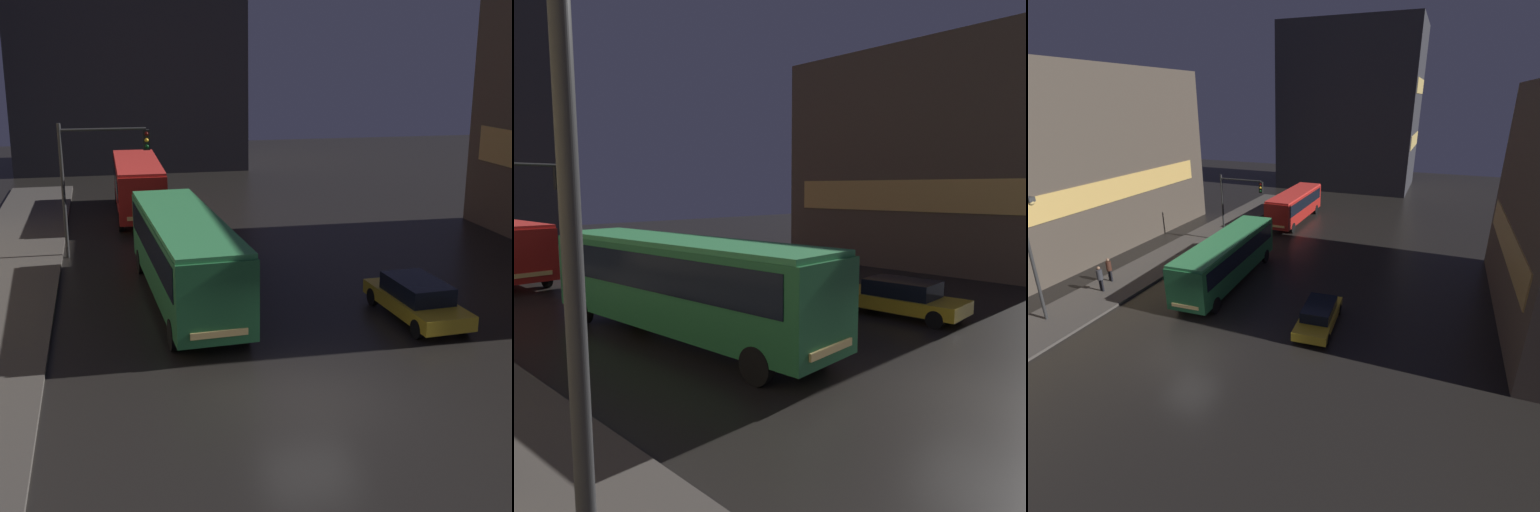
# 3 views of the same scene
# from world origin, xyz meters

# --- Properties ---
(ground_plane) EXTENTS (120.00, 120.00, 0.00)m
(ground_plane) POSITION_xyz_m (0.00, 0.00, 0.00)
(ground_plane) COLOR black
(sidewalk_left) EXTENTS (4.00, 48.00, 0.15)m
(sidewalk_left) POSITION_xyz_m (-9.00, 10.00, 0.07)
(sidewalk_left) COLOR #47423D
(sidewalk_left) RESTS_ON ground
(building_left_tower) EXTENTS (10.07, 28.97, 14.54)m
(building_left_tower) POSITION_xyz_m (-18.34, 8.57, 7.26)
(building_left_tower) COLOR #4C4238
(building_left_tower) RESTS_ON ground
(building_far_backdrop) EXTENTS (18.07, 12.00, 21.30)m
(building_far_backdrop) POSITION_xyz_m (-2.43, 45.02, 10.65)
(building_far_backdrop) COLOR #2D2D33
(building_far_backdrop) RESTS_ON ground
(bus_near) EXTENTS (3.11, 11.47, 3.26)m
(bus_near) POSITION_xyz_m (-2.30, 8.40, 2.01)
(bus_near) COLOR #236B38
(bus_near) RESTS_ON ground
(bus_far) EXTENTS (2.56, 10.25, 3.15)m
(bus_far) POSITION_xyz_m (-3.05, 24.02, 1.95)
(bus_far) COLOR #AD1E19
(bus_far) RESTS_ON ground
(car_taxi) EXTENTS (2.15, 4.87, 1.40)m
(car_taxi) POSITION_xyz_m (5.32, 5.04, 0.73)
(car_taxi) COLOR gold
(car_taxi) RESTS_ON ground
(pedestrian_near) EXTENTS (0.53, 0.53, 1.76)m
(pedestrian_near) POSITION_xyz_m (-9.26, 3.73, 1.20)
(pedestrian_near) COLOR black
(pedestrian_near) RESTS_ON sidewalk_left
(pedestrian_mid) EXTENTS (0.49, 0.49, 1.70)m
(pedestrian_mid) POSITION_xyz_m (-9.87, 5.16, 1.14)
(pedestrian_mid) COLOR black
(pedestrian_mid) RESTS_ON sidewalk_left
(traffic_light_main) EXTENTS (3.97, 0.35, 6.03)m
(traffic_light_main) POSITION_xyz_m (-5.35, 15.68, 4.15)
(traffic_light_main) COLOR #2D2D2D
(traffic_light_main) RESTS_ON ground
(street_lamp_sidewalk) EXTENTS (1.25, 0.36, 7.30)m
(street_lamp_sidewalk) POSITION_xyz_m (-9.29, -0.25, 5.02)
(street_lamp_sidewalk) COLOR #2D2D2D
(street_lamp_sidewalk) RESTS_ON sidewalk_left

